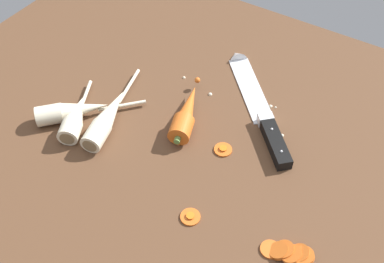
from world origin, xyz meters
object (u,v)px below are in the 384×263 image
(parsnip_mid_left, at_px, (75,118))
(carrot_slice_stray_mid, at_px, (223,149))
(parsnip_front, at_px, (73,111))
(whole_carrot, at_px, (186,113))
(chefs_knife, at_px, (256,101))
(carrot_slice_stack, at_px, (288,252))
(carrot_slice_stray_near, at_px, (190,216))
(parsnip_mid_right, at_px, (107,118))

(parsnip_mid_left, bearing_deg, carrot_slice_stray_mid, 19.17)
(parsnip_front, relative_size, carrot_slice_stray_mid, 5.04)
(whole_carrot, bearing_deg, parsnip_front, -149.82)
(chefs_knife, height_order, parsnip_mid_left, parsnip_mid_left)
(whole_carrot, relative_size, parsnip_front, 1.01)
(carrot_slice_stack, height_order, carrot_slice_stray_near, carrot_slice_stack)
(parsnip_mid_right, bearing_deg, parsnip_mid_left, -147.72)
(parsnip_mid_right, relative_size, carrot_slice_stray_mid, 6.83)
(parsnip_mid_left, distance_m, carrot_slice_stack, 0.47)
(carrot_slice_stray_mid, bearing_deg, parsnip_mid_left, -160.83)
(whole_carrot, xyz_separation_m, parsnip_mid_right, (-0.13, -0.09, -0.00))
(parsnip_mid_left, bearing_deg, parsnip_front, 145.28)
(carrot_slice_stray_near, bearing_deg, parsnip_mid_left, 168.82)
(chefs_knife, relative_size, parsnip_mid_left, 1.68)
(carrot_slice_stack, height_order, carrot_slice_stray_mid, carrot_slice_stack)
(parsnip_front, distance_m, parsnip_mid_left, 0.02)
(chefs_knife, height_order, parsnip_front, parsnip_front)
(carrot_slice_stack, bearing_deg, whole_carrot, 151.08)
(parsnip_mid_right, distance_m, carrot_slice_stray_near, 0.27)
(chefs_knife, height_order, carrot_slice_stack, same)
(chefs_knife, height_order, carrot_slice_stray_mid, chefs_knife)
(parsnip_mid_left, bearing_deg, carrot_slice_stack, -4.49)
(chefs_knife, relative_size, carrot_slice_stray_mid, 8.01)
(carrot_slice_stack, distance_m, carrot_slice_stray_mid, 0.23)
(carrot_slice_stray_near, bearing_deg, parsnip_front, 167.42)
(carrot_slice_stack, bearing_deg, carrot_slice_stray_mid, 145.23)
(chefs_knife, distance_m, carrot_slice_stray_mid, 0.15)
(parsnip_front, height_order, parsnip_mid_left, same)
(parsnip_mid_right, distance_m, carrot_slice_stray_mid, 0.23)
(chefs_knife, xyz_separation_m, carrot_slice_stray_near, (0.03, -0.30, -0.00))
(parsnip_mid_left, relative_size, carrot_slice_stack, 1.95)
(parsnip_front, relative_size, parsnip_mid_left, 1.06)
(carrot_slice_stack, distance_m, carrot_slice_stray_near, 0.17)
(parsnip_mid_right, height_order, carrot_slice_stray_near, parsnip_mid_right)
(carrot_slice_stray_mid, bearing_deg, carrot_slice_stray_near, -80.49)
(chefs_knife, xyz_separation_m, parsnip_front, (-0.29, -0.23, 0.01))
(parsnip_front, distance_m, carrot_slice_stray_near, 0.33)
(carrot_slice_stray_near, xyz_separation_m, carrot_slice_stray_mid, (-0.03, 0.16, -0.00))
(whole_carrot, bearing_deg, carrot_slice_stack, -28.92)
(carrot_slice_stack, bearing_deg, carrot_slice_stray_near, -172.08)
(parsnip_mid_left, height_order, parsnip_mid_right, same)
(whole_carrot, relative_size, carrot_slice_stack, 2.09)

